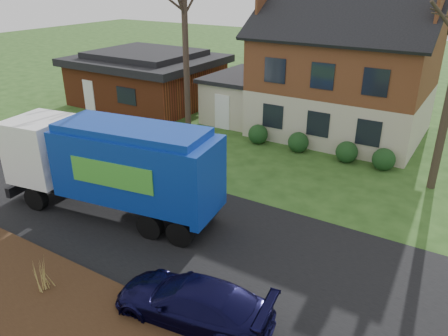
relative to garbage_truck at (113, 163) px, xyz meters
The scene contains 9 objects.
ground 3.05m from the garbage_truck, ahead, with size 120.00×120.00×0.00m, color #244416.
road 3.04m from the garbage_truck, ahead, with size 80.00×7.00×0.02m, color black.
mulch_verge 5.90m from the garbage_truck, 67.24° to the right, with size 80.00×3.50×0.30m, color black.
main_house 14.67m from the garbage_truck, 75.54° to the left, with size 12.95×8.95×9.26m.
ranch_house 16.46m from the garbage_truck, 126.77° to the left, with size 9.80×8.20×3.70m.
garbage_truck is the anchor object (origin of this frame).
silver_sedan 7.04m from the garbage_truck, 129.43° to the left, with size 1.59×4.57×1.50m, color #A2A3A9.
navy_wagon 6.86m from the garbage_truck, 28.70° to the right, with size 1.80×4.43×1.28m, color black.
grass_clump_mid 5.10m from the garbage_truck, 70.44° to the right, with size 0.33×0.27×0.92m.
Camera 1 is at (9.27, -10.70, 8.63)m, focal length 35.00 mm.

